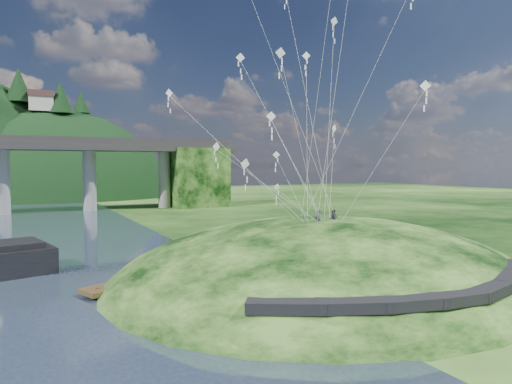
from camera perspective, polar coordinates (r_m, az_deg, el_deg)
name	(u,v)px	position (r m, az deg, el deg)	size (l,w,h in m)	color
ground	(244,299)	(32.22, -1.45, -13.29)	(320.00, 320.00, 0.00)	black
grass_hill	(323,298)	(38.24, 8.32, -12.97)	(36.00, 32.00, 13.00)	black
footpath	(436,290)	(28.54, 21.63, -11.37)	(22.29, 5.84, 0.83)	black
wooden_dock	(164,276)	(37.63, -11.48, -10.24)	(13.25, 7.02, 0.96)	#3E2C19
kite_flyers	(327,210)	(36.07, 8.89, -2.18)	(2.46, 1.04, 1.69)	#242630
kite_swarm	(303,66)	(38.66, 5.88, 15.43)	(17.40, 15.70, 21.93)	white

